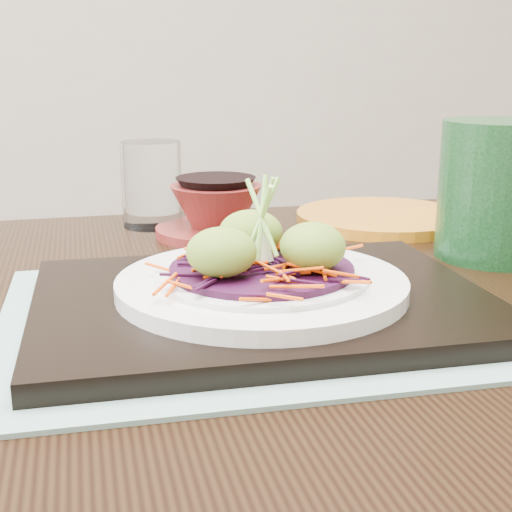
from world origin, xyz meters
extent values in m
cube|color=black|center=(0.08, -0.07, 0.70)|extent=(1.16, 0.78, 0.04)
cube|color=black|center=(0.61, 0.27, 0.34)|extent=(0.06, 0.06, 0.68)
cube|color=gray|center=(0.12, -0.13, 0.72)|extent=(0.43, 0.34, 0.00)
cube|color=black|center=(0.12, -0.13, 0.73)|extent=(0.37, 0.28, 0.02)
cylinder|color=silver|center=(0.12, -0.13, 0.75)|extent=(0.24, 0.24, 0.01)
cylinder|color=silver|center=(0.12, -0.13, 0.76)|extent=(0.18, 0.18, 0.01)
cylinder|color=#2E0926|center=(0.12, -0.13, 0.76)|extent=(0.15, 0.15, 0.01)
ellipsoid|color=olive|center=(0.09, -0.15, 0.78)|extent=(0.06, 0.06, 0.04)
ellipsoid|color=olive|center=(0.16, -0.15, 0.78)|extent=(0.06, 0.06, 0.04)
ellipsoid|color=olive|center=(0.12, -0.09, 0.78)|extent=(0.06, 0.06, 0.04)
cylinder|color=white|center=(0.07, 0.23, 0.78)|extent=(0.09, 0.09, 0.11)
cylinder|color=maroon|center=(0.14, 0.16, 0.73)|extent=(0.19, 0.19, 0.01)
cylinder|color=#B56814|center=(0.36, 0.18, 0.73)|extent=(0.24, 0.24, 0.01)
cylinder|color=#17421E|center=(0.41, 0.00, 0.79)|extent=(0.13, 0.13, 0.15)
camera|label=1|loc=(-0.01, -0.67, 0.93)|focal=50.00mm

